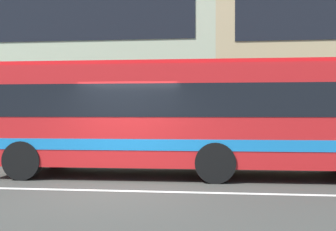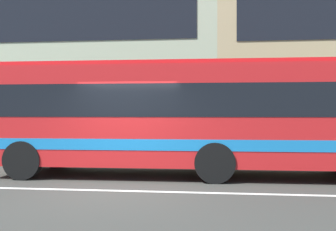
# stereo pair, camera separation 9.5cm
# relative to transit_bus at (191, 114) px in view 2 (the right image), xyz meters

# --- Properties ---
(ground_plane) EXTENTS (160.00, 160.00, 0.00)m
(ground_plane) POSITION_rel_transit_bus_xyz_m (-1.52, -2.34, -1.69)
(ground_plane) COLOR #3B3B35
(lane_centre_line) EXTENTS (60.00, 0.16, 0.01)m
(lane_centre_line) POSITION_rel_transit_bus_xyz_m (-1.52, -2.34, -1.69)
(lane_centre_line) COLOR silver
(lane_centre_line) RESTS_ON ground_plane
(apartment_block_left) EXTENTS (25.19, 9.73, 11.30)m
(apartment_block_left) POSITION_rel_transit_bus_xyz_m (-11.84, 13.69, 3.96)
(apartment_block_left) COLOR #B3BC9A
(apartment_block_left) RESTS_ON ground_plane
(transit_bus) EXTENTS (10.61, 2.66, 3.06)m
(transit_bus) POSITION_rel_transit_bus_xyz_m (0.00, 0.00, 0.00)
(transit_bus) COLOR red
(transit_bus) RESTS_ON ground_plane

